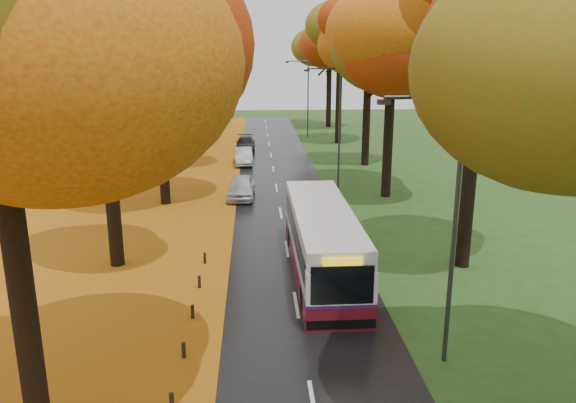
{
  "coord_description": "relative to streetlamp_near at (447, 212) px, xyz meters",
  "views": [
    {
      "loc": [
        -1.45,
        -6.85,
        9.15
      ],
      "look_at": [
        0.0,
        17.06,
        2.6
      ],
      "focal_mm": 35.0,
      "sensor_mm": 36.0,
      "label": 1
    }
  ],
  "objects": [
    {
      "name": "car_white",
      "position": [
        -6.26,
        19.51,
        -3.98
      ],
      "size": [
        1.83,
        4.16,
        1.39
      ],
      "primitive_type": "imported",
      "rotation": [
        0.0,
        0.0,
        -0.05
      ],
      "color": "silver",
      "rests_on": "road"
    },
    {
      "name": "car_dark",
      "position": [
        -6.22,
        36.6,
        -4.05
      ],
      "size": [
        1.76,
        4.3,
        1.25
      ],
      "primitive_type": "imported",
      "rotation": [
        0.0,
        0.0,
        -0.0
      ],
      "color": "black",
      "rests_on": "road"
    },
    {
      "name": "trees_left",
      "position": [
        -11.13,
        19.06,
        4.82
      ],
      "size": [
        9.2,
        74.0,
        13.88
      ],
      "color": "black",
      "rests_on": "ground"
    },
    {
      "name": "streetlamp_near",
      "position": [
        0.0,
        0.0,
        0.0
      ],
      "size": [
        2.45,
        0.18,
        8.0
      ],
      "color": "#333538",
      "rests_on": "ground"
    },
    {
      "name": "streetlamp_far",
      "position": [
        0.0,
        44.0,
        0.0
      ],
      "size": [
        2.45,
        0.18,
        8.0
      ],
      "color": "#333538",
      "rests_on": "ground"
    },
    {
      "name": "leaf_verge",
      "position": [
        -12.95,
        17.0,
        -4.7
      ],
      "size": [
        12.0,
        90.0,
        0.02
      ],
      "primitive_type": "cube",
      "color": "#964B0D",
      "rests_on": "ground"
    },
    {
      "name": "car_silver",
      "position": [
        -6.3,
        30.21,
        -4.02
      ],
      "size": [
        1.55,
        4.03,
        1.31
      ],
      "primitive_type": "imported",
      "rotation": [
        0.0,
        0.0,
        0.04
      ],
      "color": "#ABAEB4",
      "rests_on": "road"
    },
    {
      "name": "bus",
      "position": [
        -2.64,
        7.06,
        -3.23
      ],
      "size": [
        2.45,
        10.47,
        2.75
      ],
      "rotation": [
        0.0,
        0.0,
        0.01
      ],
      "color": "#5D0E1B",
      "rests_on": "road"
    },
    {
      "name": "centre_line",
      "position": [
        -3.95,
        17.0,
        -4.67
      ],
      "size": [
        0.12,
        90.0,
        0.01
      ],
      "primitive_type": "cube",
      "color": "silver",
      "rests_on": "road"
    },
    {
      "name": "streetlamp_mid",
      "position": [
        0.0,
        22.0,
        0.0
      ],
      "size": [
        2.45,
        0.18,
        8.0
      ],
      "color": "#333538",
      "rests_on": "ground"
    },
    {
      "name": "trees_right",
      "position": [
        3.24,
        18.91,
        4.98
      ],
      "size": [
        9.3,
        74.2,
        13.96
      ],
      "color": "black",
      "rests_on": "ground"
    },
    {
      "name": "road",
      "position": [
        -3.95,
        17.0,
        -4.69
      ],
      "size": [
        6.5,
        90.0,
        0.04
      ],
      "primitive_type": "cube",
      "color": "black",
      "rests_on": "ground"
    },
    {
      "name": "leaf_drift",
      "position": [
        -7.0,
        17.0,
        -4.67
      ],
      "size": [
        0.9,
        90.0,
        0.01
      ],
      "primitive_type": "cube",
      "color": "#B87712",
      "rests_on": "road"
    }
  ]
}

